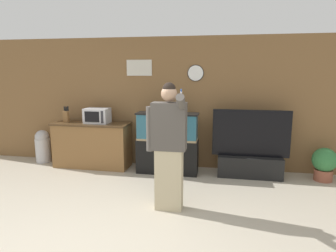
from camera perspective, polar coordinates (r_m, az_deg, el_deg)
The scene contains 10 objects.
ground_plane at distance 3.69m, azimuth -12.60°, elevation -21.53°, with size 18.00×18.00×0.00m, color #B2A893.
wall_back_paneled at distance 6.10m, azimuth -1.71°, elevation 4.46°, with size 10.00×0.08×2.60m.
counter_island at distance 6.31m, azimuth -14.24°, elevation -3.47°, with size 1.56×0.56×0.91m.
microwave at distance 6.16m, azimuth -13.34°, elevation 1.93°, with size 0.48×0.33×0.30m.
knife_block at distance 6.43m, azimuth -18.83°, elevation 1.82°, with size 0.10×0.09×0.33m.
aquarium_on_stand at distance 5.70m, azimuth -0.11°, elevation -3.30°, with size 1.16×0.36×1.17m.
tv_on_stand at distance 5.76m, azimuth 15.34°, elevation -5.81°, with size 1.40×0.40×1.25m.
person_standing at distance 4.13m, azimuth 0.06°, elevation -3.66°, with size 0.56×0.43×1.79m.
potted_plant at distance 6.04m, azimuth 27.62°, elevation -6.24°, with size 0.43×0.43×0.60m.
trash_bin at distance 6.99m, azimuth -22.76°, elevation -3.48°, with size 0.31×0.31×0.70m.
Camera 1 is at (1.30, -2.86, 1.95)m, focal length 32.00 mm.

